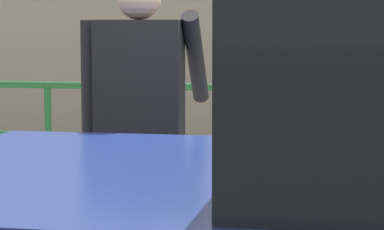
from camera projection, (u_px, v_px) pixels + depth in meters
parking_meter at (245, 103)px, 4.21m from camera, size 0.17×0.18×1.51m
pedestrian_at_meter at (140, 117)px, 4.29m from camera, size 0.64×0.56×1.76m
background_railing at (319, 119)px, 6.78m from camera, size 24.06×0.06×1.02m
backdrop_wall at (328, 54)px, 9.54m from camera, size 32.00×0.50×2.64m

